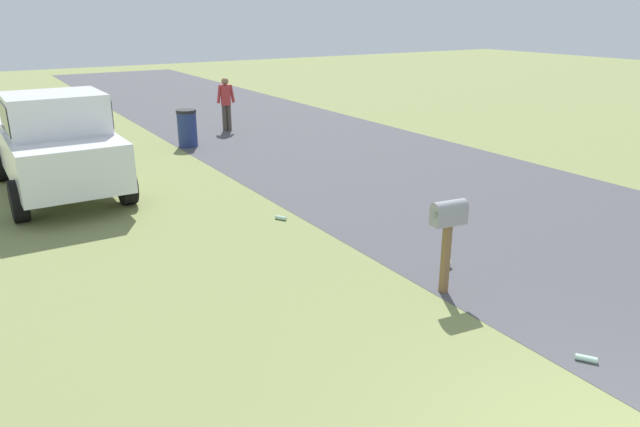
# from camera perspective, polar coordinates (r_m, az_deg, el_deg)

# --- Properties ---
(road_asphalt) EXTENTS (60.00, 6.90, 0.01)m
(road_asphalt) POSITION_cam_1_polar(r_m,az_deg,el_deg) (11.94, 15.63, 0.86)
(road_asphalt) COLOR #47474C
(road_asphalt) RESTS_ON ground
(mailbox) EXTENTS (0.25, 0.49, 1.29)m
(mailbox) POSITION_cam_1_polar(r_m,az_deg,el_deg) (7.79, 12.27, -0.64)
(mailbox) COLOR brown
(mailbox) RESTS_ON ground
(pickup_truck) EXTENTS (4.81, 2.19, 2.09)m
(pickup_truck) POSITION_cam_1_polar(r_m,az_deg,el_deg) (13.06, -24.09, 6.43)
(pickup_truck) COLOR silver
(pickup_truck) RESTS_ON ground
(trash_bin) EXTENTS (0.55, 0.55, 1.02)m
(trash_bin) POSITION_cam_1_polar(r_m,az_deg,el_deg) (16.76, -12.68, 8.03)
(trash_bin) COLOR navy
(trash_bin) RESTS_ON ground
(pedestrian) EXTENTS (0.30, 0.57, 1.63)m
(pedestrian) POSITION_cam_1_polar(r_m,az_deg,el_deg) (18.71, -9.06, 10.71)
(pedestrian) COLOR #4C4238
(pedestrian) RESTS_ON ground
(litter_bottle_by_mailbox) EXTENTS (0.22, 0.18, 0.07)m
(litter_bottle_by_mailbox) POSITION_cam_1_polar(r_m,az_deg,el_deg) (7.15, 24.26, -12.62)
(litter_bottle_by_mailbox) COLOR #B2D8BF
(litter_bottle_by_mailbox) RESTS_ON ground
(litter_bottle_near_hydrant) EXTENTS (0.23, 0.17, 0.07)m
(litter_bottle_near_hydrant) POSITION_cam_1_polar(r_m,az_deg,el_deg) (10.68, -3.80, -0.42)
(litter_bottle_near_hydrant) COLOR #B2D8BF
(litter_bottle_near_hydrant) RESTS_ON ground
(litter_bag_midfield_a) EXTENTS (0.14, 0.14, 0.14)m
(litter_bag_midfield_a) POSITION_cam_1_polar(r_m,az_deg,el_deg) (8.90, 12.12, -4.70)
(litter_bag_midfield_a) COLOR silver
(litter_bag_midfield_a) RESTS_ON ground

